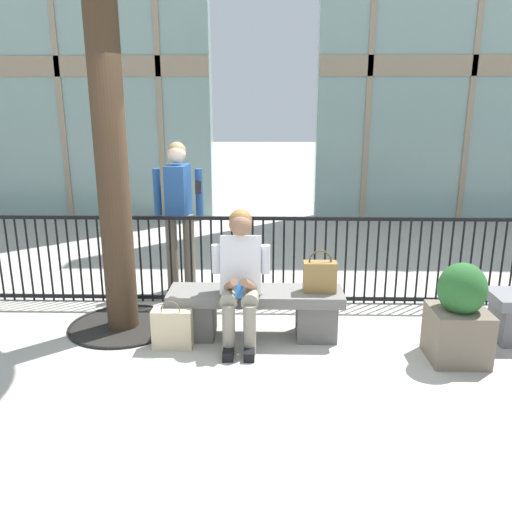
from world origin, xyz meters
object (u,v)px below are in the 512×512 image
shopping_bag (173,328)px  seated_person_with_phone (240,274)px  planter (459,316)px  stone_bench (256,309)px  bystander_at_railing (179,206)px  handbag_on_bench (320,276)px

shopping_bag → seated_person_with_phone: bearing=12.6°
shopping_bag → planter: size_ratio=0.54×
stone_bench → planter: bearing=-13.9°
stone_bench → seated_person_with_phone: bearing=-135.7°
bystander_at_railing → stone_bench: bearing=-54.1°
stone_bench → planter: (1.71, -0.42, 0.12)m
shopping_bag → planter: (2.44, -0.16, 0.21)m
bystander_at_railing → planter: (2.60, -1.67, -0.61)m
stone_bench → handbag_on_bench: size_ratio=4.11×
handbag_on_bench → planter: (1.13, -0.41, -0.21)m
seated_person_with_phone → handbag_on_bench: bearing=9.5°
seated_person_with_phone → shopping_bag: size_ratio=2.62×
handbag_on_bench → planter: size_ratio=0.46×
stone_bench → handbag_on_bench: handbag_on_bench is taller
stone_bench → handbag_on_bench: (0.58, -0.01, 0.33)m
seated_person_with_phone → shopping_bag: 0.77m
handbag_on_bench → shopping_bag: 1.40m
seated_person_with_phone → planter: seated_person_with_phone is taller
shopping_bag → planter: planter is taller
bystander_at_railing → shopping_bag: bearing=-83.6°
stone_bench → handbag_on_bench: bearing=-1.0°
shopping_bag → bystander_at_railing: bearing=96.4°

